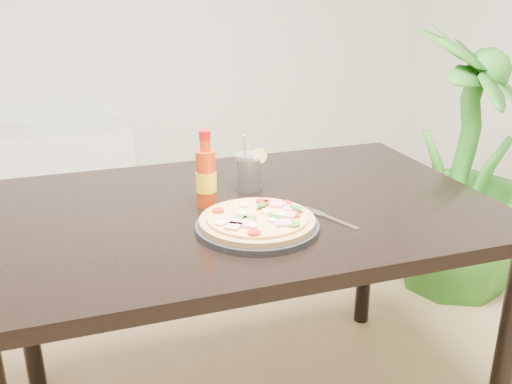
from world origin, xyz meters
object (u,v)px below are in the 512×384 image
object	(u,v)px
plate	(257,226)
fork	(328,217)
hot_sauce_bottle	(206,177)
dining_table	(242,232)
pizza	(258,219)
cola_cup	(249,172)
media_console	(14,175)
houseplant	(465,165)

from	to	relation	value
plate	fork	size ratio (longest dim) A/B	1.73
hot_sauce_bottle	dining_table	bearing A→B (deg)	-14.16
pizza	cola_cup	world-z (taller)	cola_cup
cola_cup	fork	xyz separation A→B (m)	(0.13, -0.29, -0.05)
cola_cup	media_console	xyz separation A→B (m)	(-0.83, 1.98, -0.55)
pizza	fork	bearing A→B (deg)	1.69
hot_sauce_bottle	houseplant	world-z (taller)	houseplant
fork	media_console	distance (m)	2.51
dining_table	houseplant	xyz separation A→B (m)	(1.19, 0.54, -0.09)
cola_cup	media_console	world-z (taller)	cola_cup
pizza	fork	world-z (taller)	pizza
houseplant	cola_cup	bearing A→B (deg)	-159.72
dining_table	houseplant	distance (m)	1.31
hot_sauce_bottle	media_console	distance (m)	2.26
dining_table	plate	distance (m)	0.20
dining_table	plate	bearing A→B (deg)	-94.87
hot_sauce_bottle	cola_cup	distance (m)	0.19
dining_table	hot_sauce_bottle	xyz separation A→B (m)	(-0.10, 0.02, 0.17)
pizza	media_console	world-z (taller)	pizza
plate	houseplant	distance (m)	1.41
hot_sauce_bottle	fork	distance (m)	0.35
cola_cup	fork	distance (m)	0.32
hot_sauce_bottle	houseplant	size ratio (longest dim) A/B	0.19
plate	fork	xyz separation A→B (m)	(0.20, 0.00, -0.01)
media_console	hot_sauce_bottle	bearing A→B (deg)	-71.94
hot_sauce_bottle	fork	bearing A→B (deg)	-34.39
plate	hot_sauce_bottle	xyz separation A→B (m)	(-0.08, 0.20, 0.08)
cola_cup	dining_table	bearing A→B (deg)	-116.53
plate	cola_cup	bearing A→B (deg)	75.73
hot_sauce_bottle	media_console	world-z (taller)	hot_sauce_bottle
dining_table	fork	distance (m)	0.26
pizza	houseplant	distance (m)	1.42
fork	pizza	bearing A→B (deg)	159.81
cola_cup	houseplant	xyz separation A→B (m)	(1.13, 0.42, -0.22)
cola_cup	media_console	distance (m)	2.21
cola_cup	houseplant	distance (m)	1.23
dining_table	pizza	xyz separation A→B (m)	(-0.01, -0.17, 0.11)
pizza	hot_sauce_bottle	distance (m)	0.22
pizza	cola_cup	xyz separation A→B (m)	(0.07, 0.29, 0.02)
dining_table	pizza	size ratio (longest dim) A/B	4.79
fork	media_console	size ratio (longest dim) A/B	0.13
plate	pizza	world-z (taller)	pizza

